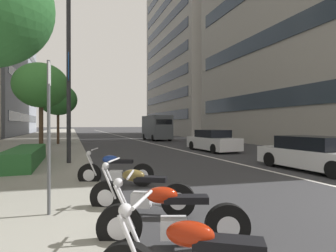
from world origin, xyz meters
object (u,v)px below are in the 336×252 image
parking_sign_by_curb (49,123)px  street_tree_mid_sidewalk (58,100)px  delivery_van_ahead (157,127)px  street_tree_by_lamp_post (41,86)px  motorcycle_under_tarp (115,172)px  car_far_down_avenue (213,141)px  car_mid_block_traffic (313,154)px  street_lamp_with_banners (77,46)px  motorcycle_far_end_row (141,194)px  motorcycle_by_sign_pole (172,220)px

parking_sign_by_curb → street_tree_mid_sidewalk: 19.40m
delivery_van_ahead → street_tree_by_lamp_post: (-13.59, 10.83, 2.37)m
motorcycle_under_tarp → car_far_down_avenue: bearing=-114.1°
car_mid_block_traffic → delivery_van_ahead: (21.26, -0.31, 0.88)m
car_mid_block_traffic → street_lamp_with_banners: size_ratio=0.51×
parking_sign_by_curb → street_lamp_with_banners: (6.85, -0.63, 3.42)m
motorcycle_under_tarp → parking_sign_by_curb: 3.25m
delivery_van_ahead → street_lamp_with_banners: 19.44m
motorcycle_under_tarp → parking_sign_by_curb: bearing=77.5°
motorcycle_far_end_row → car_mid_block_traffic: bearing=-132.4°
motorcycle_by_sign_pole → street_tree_mid_sidewalk: bearing=-63.5°
motorcycle_by_sign_pole → car_far_down_avenue: 14.42m
parking_sign_by_curb → street_tree_by_lamp_post: bearing=6.5°
street_tree_by_lamp_post → motorcycle_under_tarp: bearing=-160.2°
motorcycle_by_sign_pole → delivery_van_ahead: (25.38, -7.92, 1.09)m
motorcycle_by_sign_pole → street_tree_mid_sidewalk: size_ratio=0.41×
motorcycle_far_end_row → parking_sign_by_curb: bearing=21.5°
car_mid_block_traffic → car_far_down_avenue: bearing=-2.9°
motorcycle_by_sign_pole → street_lamp_with_banners: street_lamp_with_banners is taller
motorcycle_by_sign_pole → motorcycle_under_tarp: bearing=-67.9°
car_far_down_avenue → parking_sign_by_curb: (-10.43, 9.49, 1.17)m
car_far_down_avenue → street_tree_by_lamp_post: size_ratio=0.90×
motorcycle_by_sign_pole → motorcycle_far_end_row: (1.53, 0.08, 0.00)m
car_far_down_avenue → street_tree_mid_sidewalk: 13.92m
street_tree_by_lamp_post → delivery_van_ahead: bearing=-38.5°
car_mid_block_traffic → car_far_down_avenue: 8.05m
motorcycle_far_end_row → street_lamp_with_banners: size_ratio=0.22×
delivery_van_ahead → street_tree_mid_sidewalk: bearing=111.6°
street_tree_by_lamp_post → street_tree_mid_sidewalk: (9.23, -0.41, 0.10)m
car_far_down_avenue → street_tree_by_lamp_post: street_tree_by_lamp_post is taller
motorcycle_far_end_row → street_tree_by_lamp_post: (10.26, 2.82, 3.47)m
motorcycle_by_sign_pole → motorcycle_under_tarp: (4.19, 0.17, 0.00)m
street_lamp_with_banners → street_tree_by_lamp_post: bearing=29.0°
car_far_down_avenue → street_tree_by_lamp_post: (-0.39, 10.63, 3.21)m
motorcycle_far_end_row → motorcycle_under_tarp: (2.66, 0.09, -0.00)m
parking_sign_by_curb → street_tree_by_lamp_post: size_ratio=0.58×
parking_sign_by_curb → car_far_down_avenue: bearing=-42.3°
street_tree_by_lamp_post → street_tree_mid_sidewalk: bearing=-2.5°
motorcycle_far_end_row → parking_sign_by_curb: (0.22, 1.68, 1.42)m
motorcycle_far_end_row → street_tree_mid_sidewalk: bearing=-54.0°
motorcycle_by_sign_pole → delivery_van_ahead: size_ratio=0.42×
street_tree_mid_sidewalk → motorcycle_by_sign_pole: bearing=-173.2°
motorcycle_by_sign_pole → car_far_down_avenue: size_ratio=0.48×
motorcycle_far_end_row → motorcycle_by_sign_pole: bearing=122.0°
motorcycle_by_sign_pole → delivery_van_ahead: 26.61m
street_tree_mid_sidewalk → delivery_van_ahead: bearing=-67.3°
motorcycle_far_end_row → motorcycle_under_tarp: 2.67m
motorcycle_by_sign_pole → car_mid_block_traffic: bearing=-131.8°
car_far_down_avenue → street_lamp_with_banners: size_ratio=0.51×
motorcycle_under_tarp → delivery_van_ahead: delivery_van_ahead is taller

